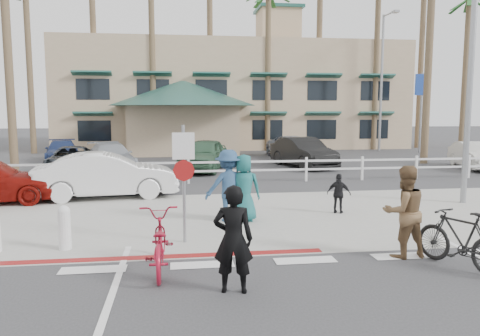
{
  "coord_description": "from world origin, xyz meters",
  "views": [
    {
      "loc": [
        -2.44,
        -7.95,
        2.93
      ],
      "look_at": [
        -0.91,
        3.37,
        1.5
      ],
      "focal_mm": 35.0,
      "sensor_mm": 36.0,
      "label": 1
    }
  ],
  "objects": [
    {
      "name": "ground",
      "position": [
        0.0,
        0.0,
        0.0
      ],
      "size": [
        140.0,
        140.0,
        0.0
      ],
      "primitive_type": "plane",
      "color": "#333335"
    },
    {
      "name": "bike_path",
      "position": [
        0.0,
        -2.0,
        0.0
      ],
      "size": [
        12.0,
        16.0,
        0.01
      ],
      "primitive_type": "cube",
      "color": "#333335",
      "rests_on": "ground"
    },
    {
      "name": "sidewalk_plaza",
      "position": [
        0.0,
        4.5,
        0.01
      ],
      "size": [
        22.0,
        7.0,
        0.01
      ],
      "primitive_type": "cube",
      "color": "gray",
      "rests_on": "ground"
    },
    {
      "name": "cross_street",
      "position": [
        0.0,
        8.5,
        0.0
      ],
      "size": [
        40.0,
        5.0,
        0.01
      ],
      "primitive_type": "cube",
      "color": "#333335",
      "rests_on": "ground"
    },
    {
      "name": "parking_lot",
      "position": [
        0.0,
        18.0,
        0.0
      ],
      "size": [
        50.0,
        16.0,
        0.01
      ],
      "primitive_type": "cube",
      "color": "#333335",
      "rests_on": "ground"
    },
    {
      "name": "curb_red",
      "position": [
        -3.0,
        1.2,
        0.01
      ],
      "size": [
        7.0,
        0.25,
        0.02
      ],
      "primitive_type": "cube",
      "color": "maroon",
      "rests_on": "ground"
    },
    {
      "name": "rail_fence",
      "position": [
        0.5,
        10.5,
        0.5
      ],
      "size": [
        29.4,
        0.16,
        1.0
      ],
      "primitive_type": null,
      "color": "silver",
      "rests_on": "ground"
    },
    {
      "name": "building",
      "position": [
        2.0,
        31.0,
        5.65
      ],
      "size": [
        28.0,
        16.0,
        11.3
      ],
      "primitive_type": null,
      "color": "tan",
      "rests_on": "ground"
    },
    {
      "name": "sign_post",
      "position": [
        -2.3,
        2.2,
        1.45
      ],
      "size": [
        0.5,
        0.1,
        2.9
      ],
      "primitive_type": null,
      "color": "gray",
      "rests_on": "ground"
    },
    {
      "name": "bollard_0",
      "position": [
        -4.8,
        2.0,
        0.47
      ],
      "size": [
        0.26,
        0.26,
        0.95
      ],
      "primitive_type": null,
      "color": "silver",
      "rests_on": "ground"
    },
    {
      "name": "streetlight_0",
      "position": [
        6.5,
        5.5,
        4.5
      ],
      "size": [
        0.6,
        2.0,
        9.0
      ],
      "primitive_type": null,
      "color": "gray",
      "rests_on": "ground"
    },
    {
      "name": "streetlight_1",
      "position": [
        12.0,
        24.0,
        4.75
      ],
      "size": [
        0.6,
        2.0,
        9.5
      ],
      "primitive_type": null,
      "color": "gray",
      "rests_on": "ground"
    },
    {
      "name": "info_sign",
      "position": [
        14.0,
        22.0,
        2.8
      ],
      "size": [
        1.2,
        0.16,
        5.6
      ],
      "primitive_type": null,
      "color": "navy",
      "rests_on": "ground"
    },
    {
      "name": "palm_1",
      "position": [
        -12.0,
        25.0,
        6.5
      ],
      "size": [
        4.0,
        4.0,
        13.0
      ],
      "primitive_type": null,
      "color": "#205323",
      "rests_on": "ground"
    },
    {
      "name": "palm_2",
      "position": [
        -8.0,
        26.0,
        8.0
      ],
      "size": [
        4.0,
        4.0,
        16.0
      ],
      "primitive_type": null,
      "color": "#205323",
      "rests_on": "ground"
    },
    {
      "name": "palm_3",
      "position": [
        -4.0,
        25.0,
        7.0
      ],
      "size": [
        4.0,
        4.0,
        14.0
      ],
      "primitive_type": null,
      "color": "#205323",
      "rests_on": "ground"
    },
    {
      "name": "palm_4",
      "position": [
        0.0,
        26.0,
        7.5
      ],
      "size": [
        4.0,
        4.0,
        15.0
      ],
      "primitive_type": null,
      "color": "#205323",
      "rests_on": "ground"
    },
    {
      "name": "palm_5",
      "position": [
        4.0,
        25.0,
        6.5
      ],
      "size": [
        4.0,
        4.0,
        13.0
      ],
      "primitive_type": null,
      "color": "#205323",
      "rests_on": "ground"
    },
    {
      "name": "palm_6",
      "position": [
        8.0,
        26.0,
        8.5
      ],
      "size": [
        4.0,
        4.0,
        17.0
      ],
      "primitive_type": null,
      "color": "#205323",
      "rests_on": "ground"
    },
    {
      "name": "palm_7",
      "position": [
        12.0,
        25.0,
        7.0
      ],
      "size": [
        4.0,
        4.0,
        14.0
      ],
      "primitive_type": null,
      "color": "#205323",
      "rests_on": "ground"
    },
    {
      "name": "palm_8",
      "position": [
        16.0,
        26.0,
        7.5
      ],
      "size": [
        4.0,
        4.0,
        15.0
      ],
      "primitive_type": null,
      "color": "#205323",
      "rests_on": "ground"
    },
    {
      "name": "palm_9",
      "position": [
        19.0,
        25.0,
        6.5
      ],
      "size": [
        4.0,
        4.0,
        13.0
      ],
      "primitive_type": null,
      "color": "#205323",
      "rests_on": "ground"
    },
    {
      "name": "palm_10",
      "position": [
        -10.0,
        15.0,
        6.0
      ],
      "size": [
        4.0,
        4.0,
        12.0
      ],
      "primitive_type": null,
      "color": "#205323",
      "rests_on": "ground"
    },
    {
      "name": "palm_11",
      "position": [
        11.0,
        16.0,
        7.0
      ],
      "size": [
        4.0,
        4.0,
        14.0
      ],
      "primitive_type": null,
      "color": "#205323",
      "rests_on": "ground"
    },
    {
      "name": "bike_red",
      "position": [
        -2.8,
        0.41,
        0.54
      ],
      "size": [
        0.76,
        2.09,
        1.09
      ],
      "primitive_type": "imported",
      "rotation": [
        0.0,
        0.0,
        3.16
      ],
      "color": "maroon",
      "rests_on": "ground"
    },
    {
      "name": "rider_red",
      "position": [
        -1.57,
        -0.76,
        0.88
      ],
      "size": [
        0.7,
        0.53,
        1.76
      ],
      "primitive_type": "imported",
      "rotation": [
        0.0,
        0.0,
        2.97
      ],
      "color": "black",
      "rests_on": "ground"
    },
    {
      "name": "bike_black",
      "position": [
        2.74,
        -0.16,
        0.55
      ],
      "size": [
        1.22,
        1.88,
        1.1
      ],
      "primitive_type": "imported",
      "rotation": [
        0.0,
        0.0,
        3.57
      ],
      "color": "black",
      "rests_on": "ground"
    },
    {
      "name": "rider_black",
      "position": [
        2.0,
        0.6,
        0.92
      ],
      "size": [
        0.95,
        0.77,
        1.84
      ],
      "primitive_type": "imported",
      "rotation": [
        0.0,
        0.0,
        3.22
      ],
      "color": "brown",
      "rests_on": "ground"
    },
    {
      "name": "pedestrian_a",
      "position": [
        -1.12,
        4.07,
        0.95
      ],
      "size": [
        1.3,
        0.85,
        1.9
      ],
      "primitive_type": "imported",
      "rotation": [
        0.0,
        0.0,
        3.26
      ],
      "color": "navy",
      "rests_on": "ground"
    },
    {
      "name": "pedestrian_child",
      "position": [
        2.08,
        4.57,
        0.57
      ],
      "size": [
        0.72,
        0.56,
        1.14
      ],
      "primitive_type": "imported",
      "rotation": [
        0.0,
        0.0,
        2.65
      ],
      "color": "black",
      "rests_on": "ground"
    },
    {
      "name": "pedestrian_b",
      "position": [
        -0.72,
        3.99,
        0.89
      ],
      "size": [
        0.91,
        0.63,
        1.78
      ],
      "primitive_type": "imported",
      "rotation": [
        0.0,
        0.0,
        3.06
      ],
      "color": "#19585A",
      "rests_on": "ground"
    },
    {
      "name": "car_white_sedan",
      "position": [
        -4.76,
        7.91,
        0.76
      ],
      "size": [
        4.78,
        2.19,
        1.52
      ],
      "primitive_type": "imported",
      "rotation": [
        0.0,
        0.0,
        1.7
      ],
      "color": "silver",
      "rests_on": "ground"
    },
    {
      "name": "lot_car_0",
      "position": [
        -7.26,
        14.33,
        0.62
      ],
      "size": [
        2.48,
        4.64,
        1.24
      ],
      "primitive_type": "imported",
      "rotation": [
        0.0,
        0.0,
        0.1
      ],
      "color": "#23292F",
      "rests_on": "ground"
    },
    {
      "name": "lot_car_1",
      "position": [
        -5.61,
        15.16,
        0.66
      ],
      "size": [
        3.16,
        4.9,
        1.32
      ],
      "primitive_type": "imported",
      "rotation": [
        0.0,
        0.0,
        0.31
      ],
      "color": "#8F949D",
      "rests_on": "ground"
    },
    {
      "name": "lot_car_2",
      "position": [
        -1.17,
        14.44,
        0.77
      ],
      "size": [
        3.04,
        4.86,
        1.54
      ],
      "primitive_type": "imported",
      "rotation": [
        0.0,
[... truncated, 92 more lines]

